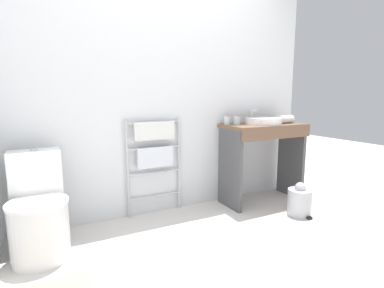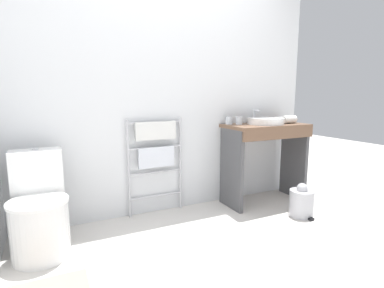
# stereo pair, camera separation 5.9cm
# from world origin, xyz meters

# --- Properties ---
(ground_plane) EXTENTS (12.00, 12.00, 0.00)m
(ground_plane) POSITION_xyz_m (0.00, 0.00, 0.00)
(ground_plane) COLOR silver
(wall_back) EXTENTS (3.26, 0.12, 2.45)m
(wall_back) POSITION_xyz_m (0.00, 1.39, 1.23)
(wall_back) COLOR silver
(wall_back) RESTS_ON ground_plane
(toilet) EXTENTS (0.41, 0.57, 0.77)m
(toilet) POSITION_xyz_m (-1.24, 0.93, 0.31)
(toilet) COLOR white
(toilet) RESTS_ON ground_plane
(towel_radiator) EXTENTS (0.56, 0.06, 0.95)m
(towel_radiator) POSITION_xyz_m (-0.20, 1.28, 0.65)
(towel_radiator) COLOR silver
(towel_radiator) RESTS_ON ground_plane
(vanity_counter) EXTENTS (0.90, 0.46, 0.87)m
(vanity_counter) POSITION_xyz_m (0.99, 1.07, 0.58)
(vanity_counter) COLOR brown
(vanity_counter) RESTS_ON ground_plane
(sink_basin) EXTENTS (0.39, 0.39, 0.07)m
(sink_basin) POSITION_xyz_m (0.98, 1.07, 0.90)
(sink_basin) COLOR white
(sink_basin) RESTS_ON vanity_counter
(faucet) EXTENTS (0.02, 0.10, 0.15)m
(faucet) POSITION_xyz_m (0.98, 1.27, 0.96)
(faucet) COLOR silver
(faucet) RESTS_ON vanity_counter
(cup_near_wall) EXTENTS (0.07, 0.07, 0.08)m
(cup_near_wall) POSITION_xyz_m (0.62, 1.24, 0.91)
(cup_near_wall) COLOR silver
(cup_near_wall) RESTS_ON vanity_counter
(cup_near_edge) EXTENTS (0.07, 0.07, 0.08)m
(cup_near_edge) POSITION_xyz_m (0.70, 1.18, 0.91)
(cup_near_edge) COLOR silver
(cup_near_edge) RESTS_ON vanity_counter
(hair_dryer) EXTENTS (0.22, 0.19, 0.09)m
(hair_dryer) POSITION_xyz_m (1.27, 1.05, 0.91)
(hair_dryer) COLOR white
(hair_dryer) RESTS_ON vanity_counter
(trash_bin) EXTENTS (0.23, 0.27, 0.33)m
(trash_bin) POSITION_xyz_m (1.06, 0.59, 0.14)
(trash_bin) COLOR #B7B7BC
(trash_bin) RESTS_ON ground_plane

